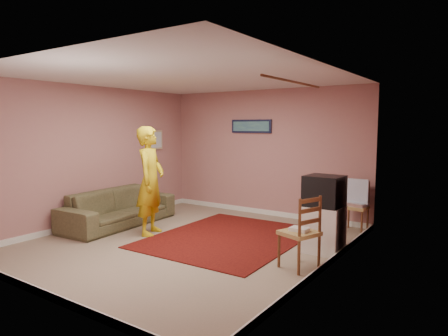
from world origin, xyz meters
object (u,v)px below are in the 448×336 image
Objects in this scene: tv_cabinet at (323,229)px; person at (150,181)px; chair_a at (356,201)px; crt_tv at (324,191)px; sofa at (119,208)px; chair_b at (299,224)px.

person is at bearing -165.63° from tv_cabinet.
person reaches higher than chair_a.
crt_tv is 0.24× the size of sofa.
tv_cabinet is 0.37× the size of person.
tv_cabinet is 2.96m from person.
tv_cabinet is 1.43× the size of chair_a.
chair_a is 4.32m from sofa.
person is at bearing -99.91° from sofa.
person reaches higher than sofa.
chair_b is (-0.02, -0.83, 0.25)m from tv_cabinet.
tv_cabinet is at bearing -0.00° from crt_tv.
tv_cabinet is 1.26× the size of crt_tv.
crt_tv reaches higher than chair_b.
chair_a is (0.06, 1.43, -0.37)m from crt_tv.
chair_b reaches higher than chair_a.
crt_tv is 1.14× the size of chair_a.
person reaches higher than chair_b.
person is (-2.79, 0.11, 0.33)m from chair_b.
tv_cabinet is at bearing -98.68° from person.
person is at bearing -72.83° from chair_b.
crt_tv is at bearing 177.75° from tv_cabinet.
crt_tv is 0.89m from chair_b.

